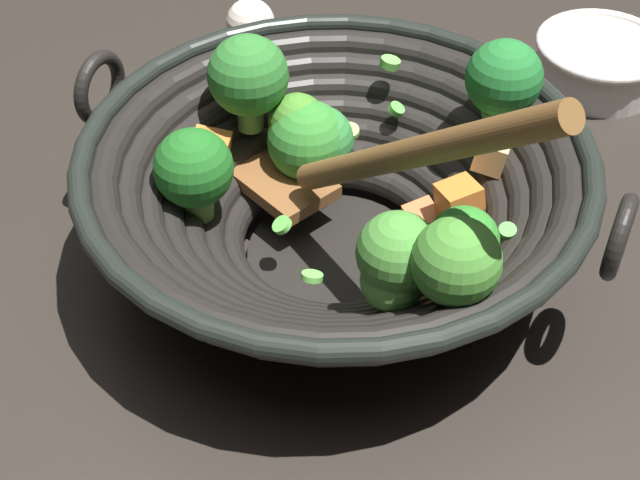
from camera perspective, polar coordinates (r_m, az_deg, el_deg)
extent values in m
plane|color=#28231E|center=(0.67, 0.88, -1.33)|extent=(4.00, 4.00, 0.00)
cylinder|color=black|center=(0.67, 0.88, -1.03)|extent=(0.12, 0.12, 0.01)
torus|color=black|center=(0.66, 0.89, -0.05)|extent=(0.17, 0.17, 0.02)
torus|color=black|center=(0.65, 0.90, 0.64)|extent=(0.20, 0.20, 0.02)
torus|color=black|center=(0.64, 0.92, 1.34)|extent=(0.22, 0.22, 0.02)
torus|color=black|center=(0.64, 0.93, 2.06)|extent=(0.25, 0.25, 0.02)
torus|color=black|center=(0.63, 0.94, 2.80)|extent=(0.27, 0.27, 0.02)
torus|color=black|center=(0.62, 0.95, 3.55)|extent=(0.30, 0.30, 0.02)
torus|color=black|center=(0.62, 0.96, 4.32)|extent=(0.32, 0.32, 0.02)
torus|color=black|center=(0.61, 0.97, 5.11)|extent=(0.34, 0.34, 0.01)
torus|color=black|center=(0.69, -13.11, 8.91)|extent=(0.05, 0.02, 0.05)
torus|color=black|center=(0.58, 17.58, 0.18)|extent=(0.05, 0.02, 0.05)
cylinder|color=#6C9943|center=(0.65, -7.37, 2.02)|extent=(0.03, 0.03, 0.02)
sphere|color=#1F6620|center=(0.63, -7.64, 4.32)|extent=(0.05, 0.05, 0.05)
cylinder|color=#7BAD47|center=(0.70, -0.71, 3.67)|extent=(0.04, 0.04, 0.02)
sphere|color=#33832E|center=(0.68, -0.74, 5.99)|extent=(0.06, 0.06, 0.06)
cylinder|color=#7EB651|center=(0.55, 7.89, -3.61)|extent=(0.03, 0.03, 0.02)
sphere|color=#468B31|center=(0.53, 8.22, -1.29)|extent=(0.05, 0.05, 0.05)
cylinder|color=#73B25A|center=(0.69, -4.21, 7.47)|extent=(0.02, 0.02, 0.02)
sphere|color=#2E772D|center=(0.67, -4.36, 9.86)|extent=(0.06, 0.06, 0.06)
cylinder|color=#76A94D|center=(0.57, 8.40, -1.80)|extent=(0.02, 0.02, 0.01)
sphere|color=#32872A|center=(0.55, 8.64, -0.11)|extent=(0.04, 0.04, 0.04)
cylinder|color=#70A43E|center=(0.70, -0.07, 4.02)|extent=(0.02, 0.02, 0.02)
sphere|color=#31833A|center=(0.68, -0.07, 6.03)|extent=(0.05, 0.05, 0.05)
cylinder|color=olive|center=(0.57, 4.52, -2.89)|extent=(0.02, 0.02, 0.02)
sphere|color=#488E36|center=(0.55, 4.69, -0.75)|extent=(0.05, 0.05, 0.05)
cylinder|color=#77C046|center=(0.69, -1.33, 5.37)|extent=(0.02, 0.02, 0.02)
sphere|color=#46842A|center=(0.68, -1.37, 7.12)|extent=(0.04, 0.04, 0.04)
cylinder|color=#81C047|center=(0.57, 4.26, -4.20)|extent=(0.02, 0.02, 0.02)
sphere|color=#52943B|center=(0.56, 4.39, -2.42)|extent=(0.04, 0.04, 0.04)
cylinder|color=#67AA4F|center=(0.67, 10.71, 7.61)|extent=(0.03, 0.03, 0.02)
sphere|color=#21722D|center=(0.66, 11.02, 9.56)|extent=(0.05, 0.05, 0.05)
cube|color=orange|center=(0.65, 8.41, 2.30)|extent=(0.04, 0.04, 0.03)
cube|color=#CF6534|center=(0.67, 6.12, 1.18)|extent=(0.03, 0.03, 0.03)
cube|color=#E5B271|center=(0.65, 10.29, 5.08)|extent=(0.02, 0.02, 0.03)
cube|color=#CD712E|center=(0.68, -6.68, 5.23)|extent=(0.03, 0.03, 0.03)
cylinder|color=#6BC651|center=(0.66, 4.01, 0.95)|extent=(0.01, 0.01, 0.01)
cylinder|color=#99D166|center=(0.67, 9.35, 6.14)|extent=(0.01, 0.01, 0.01)
cylinder|color=#6BC651|center=(0.63, -2.31, 0.91)|extent=(0.02, 0.02, 0.01)
cylinder|color=#56B247|center=(0.70, 4.61, 7.85)|extent=(0.01, 0.01, 0.01)
cylinder|color=#56B247|center=(0.66, -2.22, 2.05)|extent=(0.02, 0.02, 0.01)
cylinder|color=#56B247|center=(0.67, 5.91, 1.57)|extent=(0.02, 0.02, 0.01)
cylinder|color=#6BC651|center=(0.60, -0.44, -2.22)|extent=(0.02, 0.02, 0.01)
cylinder|color=#56B247|center=(0.60, 11.23, 0.56)|extent=(0.01, 0.01, 0.01)
cylinder|color=#6BC651|center=(0.70, 4.24, 10.60)|extent=(0.02, 0.02, 0.01)
cylinder|color=#99D166|center=(0.69, 1.75, 6.56)|extent=(0.02, 0.02, 0.01)
cube|color=brown|center=(0.68, -2.23, 3.46)|extent=(0.08, 0.09, 0.01)
cylinder|color=brown|center=(0.55, 5.71, 5.27)|extent=(0.12, 0.18, 0.17)
cylinder|color=silver|center=(0.87, 16.45, 10.11)|extent=(0.11, 0.11, 0.04)
torus|color=silver|center=(0.86, 16.70, 11.19)|extent=(0.12, 0.12, 0.01)
cylinder|color=#56B247|center=(0.86, 16.99, 9.62)|extent=(0.02, 0.02, 0.01)
cylinder|color=#6BC651|center=(0.85, 15.13, 9.57)|extent=(0.02, 0.02, 0.01)
cylinder|color=#56B247|center=(0.88, 15.72, 10.90)|extent=(0.02, 0.02, 0.01)
sphere|color=silver|center=(0.89, -4.21, 12.90)|extent=(0.05, 0.05, 0.05)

